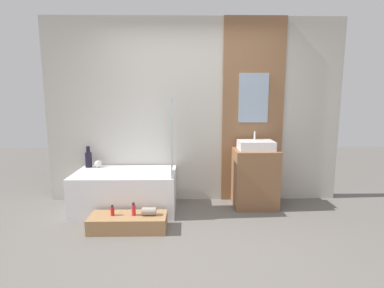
# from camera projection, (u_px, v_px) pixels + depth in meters

# --- Properties ---
(ground_plane) EXTENTS (12.00, 12.00, 0.00)m
(ground_plane) POSITION_uv_depth(u_px,v_px,m) (198.00, 253.00, 2.94)
(ground_plane) COLOR #605B56
(wall_tiled_back) EXTENTS (4.20, 0.06, 2.60)m
(wall_tiled_back) POSITION_uv_depth(u_px,v_px,m) (194.00, 112.00, 4.29)
(wall_tiled_back) COLOR #B7B2A8
(wall_tiled_back) RESTS_ON ground_plane
(wall_wood_accent) EXTENTS (0.87, 0.04, 2.60)m
(wall_wood_accent) POSITION_uv_depth(u_px,v_px,m) (253.00, 111.00, 4.25)
(wall_wood_accent) COLOR brown
(wall_wood_accent) RESTS_ON ground_plane
(bathtub) EXTENTS (1.33, 0.76, 0.53)m
(bathtub) POSITION_uv_depth(u_px,v_px,m) (126.00, 191.00, 4.01)
(bathtub) COLOR white
(bathtub) RESTS_ON ground_plane
(glass_shower_screen) EXTENTS (0.01, 0.45, 0.98)m
(glass_shower_screen) POSITION_uv_depth(u_px,v_px,m) (172.00, 137.00, 3.77)
(glass_shower_screen) COLOR silver
(glass_shower_screen) RESTS_ON bathtub
(wooden_step_bench) EXTENTS (0.88, 0.35, 0.18)m
(wooden_step_bench) POSITION_uv_depth(u_px,v_px,m) (128.00, 222.00, 3.44)
(wooden_step_bench) COLOR #997047
(wooden_step_bench) RESTS_ON ground_plane
(vanity_cabinet) EXTENTS (0.59, 0.48, 0.80)m
(vanity_cabinet) POSITION_uv_depth(u_px,v_px,m) (255.00, 178.00, 4.14)
(vanity_cabinet) COLOR brown
(vanity_cabinet) RESTS_ON ground_plane
(sink) EXTENTS (0.47, 0.33, 0.24)m
(sink) POSITION_uv_depth(u_px,v_px,m) (256.00, 145.00, 4.06)
(sink) COLOR white
(sink) RESTS_ON vanity_cabinet
(vase_tall_dark) EXTENTS (0.09, 0.09, 0.30)m
(vase_tall_dark) POSITION_uv_depth(u_px,v_px,m) (89.00, 159.00, 4.22)
(vase_tall_dark) COLOR black
(vase_tall_dark) RESTS_ON bathtub
(vase_round_light) EXTENTS (0.11, 0.11, 0.11)m
(vase_round_light) POSITION_uv_depth(u_px,v_px,m) (98.00, 164.00, 4.23)
(vase_round_light) COLOR silver
(vase_round_light) RESTS_ON bathtub
(bottle_soap_primary) EXTENTS (0.04, 0.04, 0.12)m
(bottle_soap_primary) POSITION_uv_depth(u_px,v_px,m) (112.00, 211.00, 3.41)
(bottle_soap_primary) COLOR red
(bottle_soap_primary) RESTS_ON wooden_step_bench
(bottle_soap_secondary) EXTENTS (0.05, 0.05, 0.15)m
(bottle_soap_secondary) POSITION_uv_depth(u_px,v_px,m) (134.00, 210.00, 3.42)
(bottle_soap_secondary) COLOR red
(bottle_soap_secondary) RESTS_ON wooden_step_bench
(towel_roll) EXTENTS (0.16, 0.09, 0.09)m
(towel_roll) POSITION_uv_depth(u_px,v_px,m) (149.00, 211.00, 3.42)
(towel_roll) COLOR gray
(towel_roll) RESTS_ON wooden_step_bench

